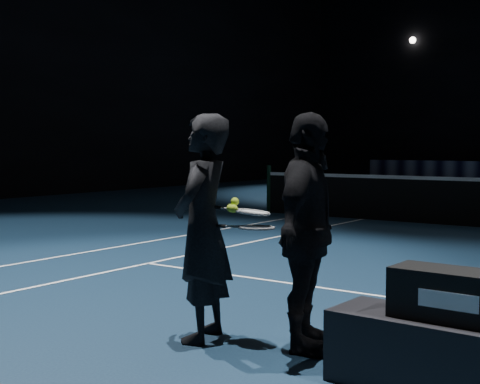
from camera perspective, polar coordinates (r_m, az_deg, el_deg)
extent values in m
plane|color=black|center=(21.50, -17.57, 13.03)|extent=(0.00, 36.00, 36.00)
cylinder|color=black|center=(15.29, 2.48, 0.22)|extent=(0.10, 0.10, 1.10)
cube|color=black|center=(4.47, 17.92, -13.37)|extent=(1.60, 0.59, 0.47)
cube|color=black|center=(4.37, 18.03, -8.41)|extent=(0.80, 0.37, 0.32)
cube|color=white|center=(4.21, 17.31, -8.86)|extent=(0.37, 0.02, 0.11)
imported|color=black|center=(5.32, -3.20, -3.07)|extent=(0.61, 0.76, 1.81)
imported|color=black|center=(5.05, 5.74, -3.46)|extent=(0.71, 1.14, 1.81)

